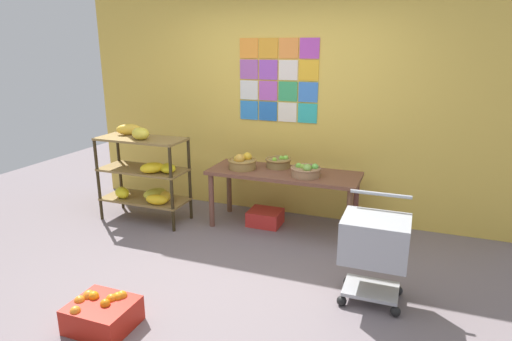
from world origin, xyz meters
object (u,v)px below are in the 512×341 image
shopping_cart (375,243)px  fruit_basket_back_left (306,171)px  banana_shelf_unit (146,171)px  display_table (283,179)px  fruit_basket_centre (278,162)px  fruit_basket_back_right (242,162)px  orange_crate_foreground (102,313)px  produce_crate_under_table (265,217)px

shopping_cart → fruit_basket_back_left: bearing=128.9°
banana_shelf_unit → display_table: size_ratio=0.68×
banana_shelf_unit → fruit_basket_centre: (1.45, 0.50, 0.12)m
display_table → banana_shelf_unit: bearing=-167.5°
fruit_basket_back_right → orange_crate_foreground: fruit_basket_back_right is taller
fruit_basket_centre → shopping_cart: bearing=-47.1°
fruit_basket_back_right → orange_crate_foreground: size_ratio=0.71×
fruit_basket_back_right → banana_shelf_unit: bearing=-164.5°
banana_shelf_unit → shopping_cart: banana_shelf_unit is taller
fruit_basket_back_left → produce_crate_under_table: 0.81m
fruit_basket_back_left → fruit_basket_centre: size_ratio=1.10×
display_table → fruit_basket_back_left: (0.27, -0.09, 0.14)m
banana_shelf_unit → shopping_cart: 2.78m
fruit_basket_back_left → produce_crate_under_table: bearing=168.3°
fruit_basket_centre → shopping_cart: 1.80m
fruit_basket_centre → produce_crate_under_table: size_ratio=0.79×
fruit_basket_back_right → produce_crate_under_table: (0.26, 0.06, -0.65)m
banana_shelf_unit → produce_crate_under_table: banana_shelf_unit is taller
fruit_basket_back_right → fruit_basket_back_left: bearing=-3.2°
display_table → produce_crate_under_table: bearing=176.3°
display_table → fruit_basket_back_right: 0.50m
produce_crate_under_table → shopping_cart: (1.32, -1.17, 0.42)m
produce_crate_under_table → shopping_cart: 1.81m
banana_shelf_unit → fruit_basket_back_left: 1.85m
banana_shelf_unit → fruit_basket_back_left: bearing=8.0°
display_table → shopping_cart: shopping_cart is taller
orange_crate_foreground → produce_crate_under_table: bearing=77.8°
banana_shelf_unit → orange_crate_foreground: (0.86, -1.86, -0.49)m
display_table → fruit_basket_back_left: bearing=-17.8°
fruit_basket_centre → fruit_basket_back_left: bearing=-32.1°
display_table → fruit_basket_back_right: bearing=-174.5°
produce_crate_under_table → fruit_basket_back_right: bearing=-166.9°
orange_crate_foreground → shopping_cart: shopping_cart is taller
display_table → shopping_cart: size_ratio=1.95×
fruit_basket_centre → fruit_basket_back_right: bearing=-151.4°
shopping_cart → produce_crate_under_table: bearing=139.5°
fruit_basket_back_right → fruit_basket_back_left: size_ratio=0.99×
orange_crate_foreground → shopping_cart: 2.12m
fruit_basket_back_left → orange_crate_foreground: fruit_basket_back_left is taller
display_table → shopping_cart: 1.60m
display_table → produce_crate_under_table: display_table is taller
produce_crate_under_table → display_table: bearing=-3.7°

